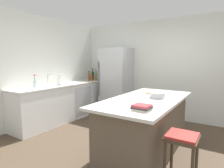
# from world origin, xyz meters

# --- Properties ---
(ground_plane) EXTENTS (7.20, 7.20, 0.00)m
(ground_plane) POSITION_xyz_m (0.00, 0.00, 0.00)
(ground_plane) COLOR #4C3D2D
(wall_rear) EXTENTS (6.00, 0.10, 2.60)m
(wall_rear) POSITION_xyz_m (0.00, 2.25, 1.30)
(wall_rear) COLOR silver
(wall_rear) RESTS_ON ground_plane
(wall_left) EXTENTS (0.10, 6.00, 2.60)m
(wall_left) POSITION_xyz_m (-2.45, 0.00, 1.30)
(wall_left) COLOR silver
(wall_left) RESTS_ON ground_plane
(counter_run_left) EXTENTS (0.66, 2.84, 0.93)m
(counter_run_left) POSITION_xyz_m (-2.09, 0.69, 0.47)
(counter_run_left) COLOR white
(counter_run_left) RESTS_ON ground_plane
(kitchen_island) EXTENTS (1.02, 2.11, 0.91)m
(kitchen_island) POSITION_xyz_m (0.38, 0.16, 0.46)
(kitchen_island) COLOR brown
(kitchen_island) RESTS_ON ground_plane
(refrigerator) EXTENTS (0.78, 0.73, 1.87)m
(refrigerator) POSITION_xyz_m (-1.23, 1.85, 0.94)
(refrigerator) COLOR #B7BABF
(refrigerator) RESTS_ON ground_plane
(bar_stool) EXTENTS (0.36, 0.36, 0.67)m
(bar_stool) POSITION_xyz_m (1.09, -0.45, 0.55)
(bar_stool) COLOR #473828
(bar_stool) RESTS_ON ground_plane
(sink_faucet) EXTENTS (0.15, 0.05, 0.30)m
(sink_faucet) POSITION_xyz_m (-2.13, 0.22, 1.09)
(sink_faucet) COLOR silver
(sink_faucet) RESTS_ON counter_run_left
(flower_vase) EXTENTS (0.08, 0.08, 0.30)m
(flower_vase) POSITION_xyz_m (-2.07, -0.18, 1.04)
(flower_vase) COLOR silver
(flower_vase) RESTS_ON counter_run_left
(paper_towel_roll) EXTENTS (0.14, 0.14, 0.31)m
(paper_towel_roll) POSITION_xyz_m (-2.08, 0.51, 1.07)
(paper_towel_roll) COLOR gray
(paper_towel_roll) RESTS_ON counter_run_left
(gin_bottle) EXTENTS (0.08, 0.08, 0.34)m
(gin_bottle) POSITION_xyz_m (-2.12, 2.00, 1.07)
(gin_bottle) COLOR #8CB79E
(gin_bottle) RESTS_ON counter_run_left
(olive_oil_bottle) EXTENTS (0.06, 0.06, 0.31)m
(olive_oil_bottle) POSITION_xyz_m (-1.99, 1.90, 1.05)
(olive_oil_bottle) COLOR olive
(olive_oil_bottle) RESTS_ON counter_run_left
(wine_bottle) EXTENTS (0.07, 0.07, 0.36)m
(wine_bottle) POSITION_xyz_m (-2.05, 1.81, 1.07)
(wine_bottle) COLOR #19381E
(wine_bottle) RESTS_ON counter_run_left
(hot_sauce_bottle) EXTENTS (0.05, 0.05, 0.22)m
(hot_sauce_bottle) POSITION_xyz_m (-1.99, 1.72, 1.01)
(hot_sauce_bottle) COLOR red
(hot_sauce_bottle) RESTS_ON counter_run_left
(whiskey_bottle) EXTENTS (0.08, 0.08, 0.29)m
(whiskey_bottle) POSITION_xyz_m (-2.04, 1.62, 1.05)
(whiskey_bottle) COLOR brown
(whiskey_bottle) RESTS_ON counter_run_left
(cookbook_stack) EXTENTS (0.23, 0.20, 0.07)m
(cookbook_stack) POSITION_xyz_m (0.62, -0.56, 0.95)
(cookbook_stack) COLOR silver
(cookbook_stack) RESTS_ON kitchen_island
(mixing_bowl) EXTENTS (0.24, 0.24, 0.10)m
(mixing_bowl) POSITION_xyz_m (0.52, 0.29, 0.96)
(mixing_bowl) COLOR #B2B5BA
(mixing_bowl) RESTS_ON kitchen_island
(cutting_board) EXTENTS (0.33, 0.25, 0.02)m
(cutting_board) POSITION_xyz_m (0.35, 0.68, 0.92)
(cutting_board) COLOR #9E7042
(cutting_board) RESTS_ON kitchen_island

